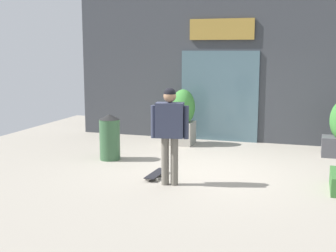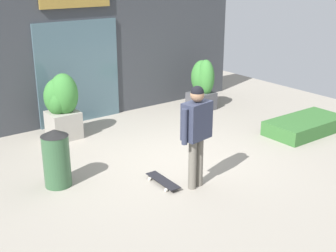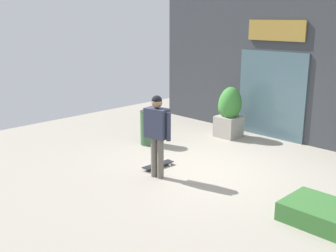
{
  "view_description": "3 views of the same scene",
  "coord_description": "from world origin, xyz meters",
  "px_view_note": "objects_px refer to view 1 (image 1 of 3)",
  "views": [
    {
      "loc": [
        1.97,
        -8.25,
        2.3
      ],
      "look_at": [
        -0.51,
        -0.52,
        0.94
      ],
      "focal_mm": 48.81,
      "sensor_mm": 36.0,
      "label": 1
    },
    {
      "loc": [
        -4.58,
        -6.0,
        3.35
      ],
      "look_at": [
        -0.51,
        -0.52,
        0.94
      ],
      "focal_mm": 48.13,
      "sensor_mm": 36.0,
      "label": 2
    },
    {
      "loc": [
        5.34,
        -6.29,
        3.15
      ],
      "look_at": [
        -0.51,
        -0.52,
        0.94
      ],
      "focal_mm": 43.91,
      "sensor_mm": 36.0,
      "label": 3
    }
  ],
  "objects_px": {
    "skateboard": "(156,174)",
    "trash_bin": "(110,137)",
    "planter_box_left": "(181,114)",
    "skateboarder": "(170,126)"
  },
  "relations": [
    {
      "from": "skateboarder",
      "to": "trash_bin",
      "type": "xyz_separation_m",
      "value": [
        -1.76,
        1.36,
        -0.54
      ]
    },
    {
      "from": "skateboarder",
      "to": "trash_bin",
      "type": "height_order",
      "value": "skateboarder"
    },
    {
      "from": "skateboard",
      "to": "planter_box_left",
      "type": "xyz_separation_m",
      "value": [
        -0.4,
        2.97,
        0.68
      ]
    },
    {
      "from": "skateboarder",
      "to": "trash_bin",
      "type": "relative_size",
      "value": 1.73
    },
    {
      "from": "skateboarder",
      "to": "skateboard",
      "type": "relative_size",
      "value": 2.21
    },
    {
      "from": "planter_box_left",
      "to": "skateboard",
      "type": "bearing_deg",
      "value": -82.31
    },
    {
      "from": "skateboard",
      "to": "planter_box_left",
      "type": "bearing_deg",
      "value": 9.69
    },
    {
      "from": "skateboard",
      "to": "trash_bin",
      "type": "relative_size",
      "value": 0.78
    },
    {
      "from": "planter_box_left",
      "to": "trash_bin",
      "type": "distance_m",
      "value": 2.23
    },
    {
      "from": "skateboarder",
      "to": "planter_box_left",
      "type": "relative_size",
      "value": 1.24
    }
  ]
}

